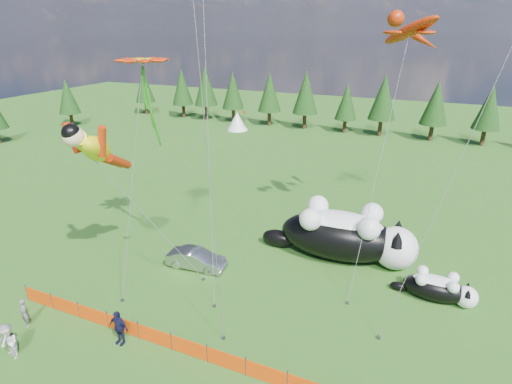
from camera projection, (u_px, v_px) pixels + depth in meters
ground at (219, 318)px, 21.98m from camera, size 160.00×160.00×0.00m
safety_fence at (189, 348)px, 19.23m from camera, size 22.06×0.06×1.10m
tree_line at (362, 107)px, 58.75m from camera, size 90.00×4.00×8.00m
festival_tents at (440, 140)px, 51.49m from camera, size 50.00×3.20×2.80m
cat_large at (346, 234)px, 27.06m from camera, size 10.70×4.15×3.86m
cat_small at (439, 288)px, 23.17m from camera, size 4.77×1.79×1.72m
car at (196, 259)px, 26.35m from camera, size 4.05×1.71×1.30m
spectator_a at (24, 313)px, 21.11m from camera, size 0.70×0.57×1.65m
spectator_b at (10, 343)px, 19.05m from camera, size 0.92×0.68×1.70m
spectator_c at (119, 327)px, 19.88m from camera, size 1.16×0.62×1.94m
spectator_d at (8, 340)px, 19.19m from camera, size 1.18×0.65×1.78m
superhero_kite at (96, 149)px, 22.06m from camera, size 8.03×5.84×11.36m
gecko_kite at (410, 31)px, 24.60m from camera, size 6.79×12.09×16.99m
flower_kite at (142, 63)px, 22.30m from camera, size 3.65×6.37×13.74m
diamond_kite_a at (204, 6)px, 22.57m from camera, size 3.76×6.34×18.40m
diamond_kite_c at (196, 25)px, 13.62m from camera, size 0.79×1.90×16.63m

